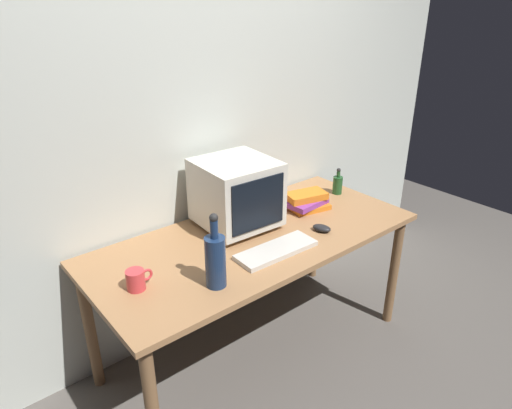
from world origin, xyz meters
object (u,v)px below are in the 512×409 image
at_px(bottle_tall, 215,259).
at_px(mug, 136,280).
at_px(crt_monitor, 236,193).
at_px(book_stack, 306,201).
at_px(keyboard, 276,250).
at_px(bottle_short, 338,184).
at_px(computer_mouse, 322,228).

bearing_deg(bottle_tall, mug, 145.03).
distance_m(crt_monitor, mug, 0.72).
height_order(crt_monitor, book_stack, crt_monitor).
xyz_separation_m(keyboard, bottle_tall, (-0.38, -0.04, 0.12)).
bearing_deg(bottle_short, bottle_tall, -163.84).
relative_size(crt_monitor, bottle_short, 2.40).
bearing_deg(keyboard, bottle_tall, -172.29).
relative_size(crt_monitor, computer_mouse, 4.05).
bearing_deg(computer_mouse, bottle_short, 12.90).
xyz_separation_m(bottle_short, mug, (-1.44, -0.14, -0.02)).
xyz_separation_m(computer_mouse, bottle_tall, (-0.71, -0.05, 0.11)).
xyz_separation_m(keyboard, bottle_short, (0.78, 0.30, 0.05)).
bearing_deg(computer_mouse, keyboard, 161.91).
relative_size(keyboard, bottle_tall, 1.22).
relative_size(computer_mouse, book_stack, 0.38).
relative_size(crt_monitor, mug, 3.37).
height_order(bottle_tall, bottle_short, bottle_tall).
distance_m(bottle_tall, book_stack, 0.91).
distance_m(crt_monitor, bottle_short, 0.77).
distance_m(computer_mouse, bottle_tall, 0.72).
distance_m(bottle_short, mug, 1.45).
bearing_deg(mug, keyboard, -13.13).
relative_size(bottle_short, mug, 1.41).
bearing_deg(keyboard, mug, 168.67).
height_order(keyboard, bottle_tall, bottle_tall).
height_order(crt_monitor, computer_mouse, crt_monitor).
xyz_separation_m(computer_mouse, mug, (-0.99, 0.14, 0.03)).
distance_m(bottle_tall, mug, 0.35).
distance_m(crt_monitor, computer_mouse, 0.49).
distance_m(book_stack, mug, 1.13).
relative_size(computer_mouse, bottle_short, 0.59).
height_order(bottle_short, mug, bottle_short).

